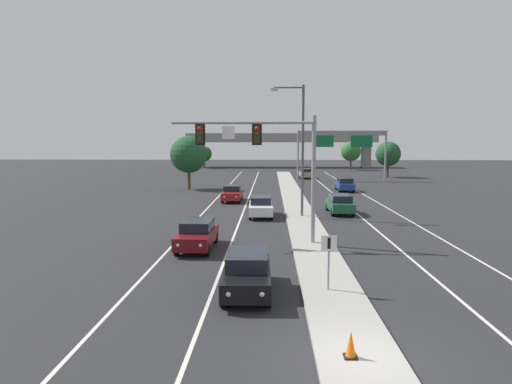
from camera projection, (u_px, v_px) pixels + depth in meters
ground_plane at (360, 362)px, 12.01m from camera, size 260.00×260.00×0.00m
median_island at (306, 229)px, 29.87m from camera, size 2.40×110.00×0.15m
lane_stripe_oncoming_center at (243, 213)px, 36.98m from camera, size 0.14×100.00×0.01m
lane_stripe_receding_center at (357, 213)px, 36.68m from camera, size 0.14×100.00×0.01m
edge_stripe_left at (203, 213)px, 37.09m from camera, size 0.14×100.00×0.01m
edge_stripe_right at (397, 214)px, 36.58m from camera, size 0.14×100.00×0.01m
overhead_signal_mast at (267, 151)px, 25.05m from camera, size 8.12×0.44×7.20m
median_sign_post at (329, 254)px, 17.26m from camera, size 0.60×0.10×2.20m
street_lamp_median at (300, 143)px, 34.05m from camera, size 2.58×0.28×10.00m
car_oncoming_black at (247, 272)px, 17.42m from camera, size 1.91×4.50×1.58m
car_oncoming_darkred at (197, 234)px, 24.57m from camera, size 1.89×4.50×1.58m
car_oncoming_white at (261, 206)px, 35.07m from camera, size 1.93×4.51×1.58m
car_oncoming_red at (232, 193)px, 44.00m from camera, size 1.85×4.48×1.58m
car_receding_green at (340, 204)px, 36.55m from camera, size 1.87×4.49×1.58m
car_receding_blue at (345, 184)px, 52.95m from camera, size 1.87×4.49×1.58m
car_receding_tan at (305, 173)px, 70.96m from camera, size 1.88×4.49×1.58m
traffic_cone_median_nose at (351, 345)px, 11.92m from camera, size 0.36×0.36×0.74m
highway_sign_gantry at (342, 139)px, 66.04m from camera, size 13.28×0.42×7.50m
overpass_bridge at (281, 142)px, 100.74m from camera, size 42.40×6.40×7.65m
tree_far_left_b at (204, 154)px, 97.12m from camera, size 3.34×3.34×4.83m
tree_far_right_b at (388, 154)px, 72.86m from camera, size 4.05×4.05×5.86m
tree_far_right_a at (351, 151)px, 91.42m from camera, size 4.07×4.07×5.89m
tree_far_left_a at (189, 154)px, 54.67m from camera, size 4.54×4.54×6.57m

